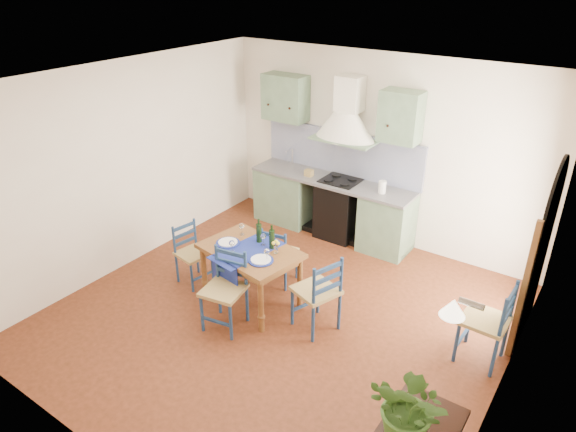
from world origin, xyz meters
name	(u,v)px	position (x,y,z in m)	size (l,w,h in m)	color
floor	(281,315)	(0.00, 0.00, 0.00)	(5.00, 5.00, 0.00)	#421F0E
back_wall	(343,171)	(-0.47, 2.29, 1.05)	(5.00, 0.96, 2.80)	white
right_wall	(524,277)	(2.50, 0.28, 1.34)	(0.26, 5.00, 2.80)	white
left_wall	(129,166)	(-2.50, 0.00, 1.40)	(0.04, 5.00, 2.80)	white
ceiling	(279,83)	(0.00, 0.00, 2.80)	(5.00, 5.00, 0.01)	white
dining_table	(250,256)	(-0.47, 0.03, 0.67)	(1.30, 1.01, 1.07)	brown
chair_near	(225,289)	(-0.42, -0.50, 0.49)	(0.52, 0.52, 0.95)	navy
chair_far	(279,254)	(-0.44, 0.58, 0.43)	(0.44, 0.44, 0.84)	navy
chair_left	(192,253)	(-1.39, -0.05, 0.43)	(0.45, 0.45, 0.83)	navy
chair_right	(318,292)	(0.49, 0.05, 0.50)	(0.58, 0.58, 0.97)	navy
chair_spare	(488,322)	(2.23, 0.60, 0.51)	(0.47, 0.47, 0.98)	navy
potted_plant	(411,409)	(2.23, -1.62, 1.22)	(0.52, 0.45, 0.58)	#3B6522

